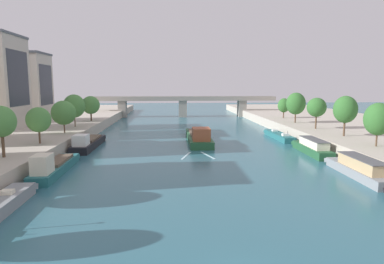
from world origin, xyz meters
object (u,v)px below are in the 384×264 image
at_px(moored_boat_right_near, 312,147).
at_px(tree_left_third, 91,105).
at_px(tree_left_second, 1,122).
at_px(bridge_far, 183,104).
at_px(tree_right_second, 378,119).
at_px(tree_left_nearest, 39,120).
at_px(tree_right_third, 296,104).
at_px(moored_boat_left_end, 54,166).
at_px(tree_right_midway, 317,107).
at_px(moored_boat_right_second, 279,136).
at_px(tree_right_by_lamp, 345,110).
at_px(moored_boat_left_near, 88,143).
at_px(tree_left_by_lamp, 64,113).
at_px(moored_boat_right_far, 359,168).
at_px(tree_left_midway, 74,106).
at_px(tree_right_nearest, 284,105).
at_px(barge_midriver, 199,137).

height_order(moored_boat_right_near, tree_left_third, tree_left_third).
bearing_deg(tree_left_second, tree_left_third, 88.72).
xyz_separation_m(moored_boat_right_near, bridge_far, (-19.73, 67.51, 3.70)).
distance_m(tree_left_second, tree_right_second, 52.84).
relative_size(tree_left_nearest, tree_right_third, 0.79).
bearing_deg(moored_boat_left_end, tree_right_midway, 28.27).
bearing_deg(moored_boat_right_second, tree_right_by_lamp, -57.75).
bearing_deg(moored_boat_left_near, tree_right_second, -16.94).
relative_size(tree_left_third, tree_right_midway, 0.97).
distance_m(tree_left_second, tree_right_by_lamp, 55.03).
relative_size(tree_left_by_lamp, tree_right_midway, 0.95).
bearing_deg(moored_boat_left_end, moored_boat_right_far, -5.73).
bearing_deg(tree_left_midway, tree_left_third, 86.33).
height_order(moored_boat_left_end, tree_left_second, tree_left_second).
bearing_deg(moored_boat_right_near, tree_left_second, -166.39).
bearing_deg(tree_left_midway, moored_boat_right_second, -5.74).
bearing_deg(moored_boat_right_near, moored_boat_right_second, 91.82).
bearing_deg(tree_left_nearest, tree_right_nearest, 36.15).
height_order(tree_right_by_lamp, tree_right_nearest, tree_right_by_lamp).
bearing_deg(tree_right_nearest, moored_boat_left_near, -147.52).
bearing_deg(tree_right_midway, tree_left_midway, 172.51).
height_order(tree_left_nearest, tree_left_by_lamp, tree_left_by_lamp).
bearing_deg(tree_left_second, barge_midriver, 41.56).
bearing_deg(tree_right_midway, moored_boat_right_near, -115.22).
xyz_separation_m(tree_left_midway, tree_right_nearest, (52.88, 16.56, -1.05)).
bearing_deg(moored_boat_left_near, moored_boat_left_end, -90.17).
bearing_deg(tree_right_nearest, tree_left_by_lamp, -153.39).
height_order(tree_right_by_lamp, tree_right_midway, tree_right_by_lamp).
distance_m(barge_midriver, moored_boat_right_near, 22.54).
bearing_deg(moored_boat_left_near, tree_left_by_lamp, 145.29).
bearing_deg(tree_right_nearest, tree_right_midway, -92.20).
relative_size(moored_boat_left_near, moored_boat_right_second, 1.08).
height_order(moored_boat_left_end, moored_boat_right_second, moored_boat_left_end).
bearing_deg(moored_boat_left_near, tree_right_nearest, 32.48).
xyz_separation_m(tree_left_by_lamp, tree_left_midway, (-0.64, 9.61, 0.69)).
distance_m(tree_right_second, tree_right_nearest, 44.02).
relative_size(moored_boat_right_far, bridge_far, 0.20).
bearing_deg(moored_boat_left_near, tree_left_third, 101.56).
xyz_separation_m(moored_boat_left_end, tree_right_midway, (46.07, 24.78, 5.93)).
height_order(moored_boat_right_near, tree_left_second, tree_left_second).
height_order(moored_boat_right_far, tree_right_by_lamp, tree_right_by_lamp).
height_order(tree_left_by_lamp, tree_left_third, tree_left_third).
relative_size(barge_midriver, tree_right_second, 3.21).
relative_size(barge_midriver, tree_right_by_lamp, 2.91).
distance_m(barge_midriver, tree_right_second, 32.59).
distance_m(moored_boat_left_end, moored_boat_right_near, 40.86).
xyz_separation_m(barge_midriver, tree_left_midway, (-26.98, 7.84, 5.88)).
height_order(barge_midriver, tree_right_second, tree_right_second).
relative_size(tree_left_second, tree_right_midway, 1.01).
xyz_separation_m(moored_boat_right_near, tree_right_by_lamp, (7.43, 3.81, 6.11)).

